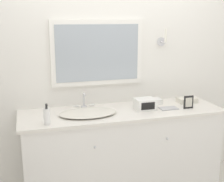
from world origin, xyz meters
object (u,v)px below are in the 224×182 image
(appliance_box, at_px, (145,104))
(soap_bottle, at_px, (47,116))
(sink_basin, at_px, (88,112))
(picture_frame, at_px, (189,102))

(appliance_box, bearing_deg, soap_bottle, -169.33)
(sink_basin, bearing_deg, appliance_box, 0.51)
(soap_bottle, distance_m, appliance_box, 0.97)
(soap_bottle, xyz_separation_m, picture_frame, (1.37, 0.08, -0.01))
(appliance_box, bearing_deg, picture_frame, -12.91)
(appliance_box, xyz_separation_m, picture_frame, (0.42, -0.10, 0.01))
(appliance_box, height_order, picture_frame, picture_frame)
(sink_basin, height_order, appliance_box, sink_basin)
(sink_basin, distance_m, appliance_box, 0.57)
(soap_bottle, relative_size, appliance_box, 0.94)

